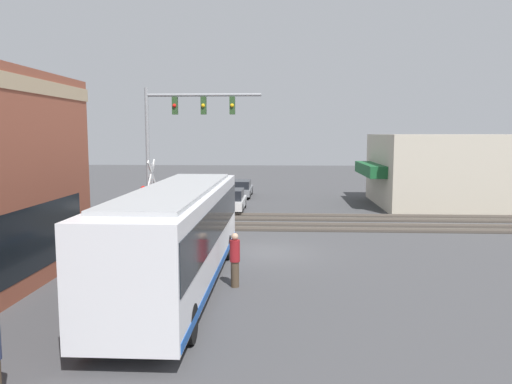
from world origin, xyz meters
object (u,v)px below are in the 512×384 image
at_px(parked_car_white, 231,201).
at_px(parked_car_grey, 240,189).
at_px(city_bus, 179,233).
at_px(pedestrian_near_bus, 235,259).
at_px(crossing_signal, 152,189).

relative_size(parked_car_white, parked_car_grey, 0.87).
distance_m(city_bus, pedestrian_near_bus, 2.07).
relative_size(city_bus, crossing_signal, 3.23).
bearing_deg(crossing_signal, city_bus, -160.43).
height_order(city_bus, pedestrian_near_bus, city_bus).
relative_size(crossing_signal, parked_car_white, 0.90).
relative_size(crossing_signal, parked_car_grey, 0.78).
height_order(crossing_signal, parked_car_white, crossing_signal).
bearing_deg(parked_car_grey, city_bus, 180.00).
height_order(crossing_signal, pedestrian_near_bus, crossing_signal).
bearing_deg(parked_car_grey, parked_car_white, 180.00).
xyz_separation_m(city_bus, pedestrian_near_bus, (0.26, -1.83, -0.94)).
xyz_separation_m(crossing_signal, parked_car_white, (7.37, -3.37, -1.62)).
height_order(parked_car_grey, pedestrian_near_bus, pedestrian_near_bus).
bearing_deg(city_bus, pedestrian_near_bus, -82.06).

